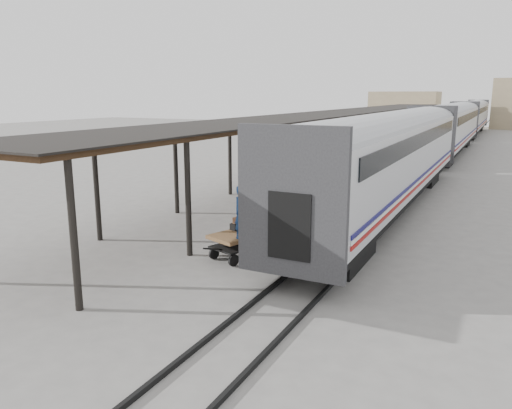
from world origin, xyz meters
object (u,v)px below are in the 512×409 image
object	(u,v)px
porter	(242,212)
baggage_cart	(245,238)
luggage_tug	(335,172)
pedestrian	(330,169)

from	to	relation	value
porter	baggage_cart	bearing A→B (deg)	37.96
luggage_tug	pedestrian	distance (m)	0.62
luggage_tug	porter	world-z (taller)	porter
porter	pedestrian	world-z (taller)	porter
luggage_tug	baggage_cart	bearing A→B (deg)	-74.39
pedestrian	baggage_cart	bearing A→B (deg)	82.96
baggage_cart	pedestrian	size ratio (longest dim) A/B	1.71
baggage_cart	luggage_tug	size ratio (longest dim) A/B	1.47
baggage_cart	luggage_tug	world-z (taller)	luggage_tug
baggage_cart	pedestrian	world-z (taller)	pedestrian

